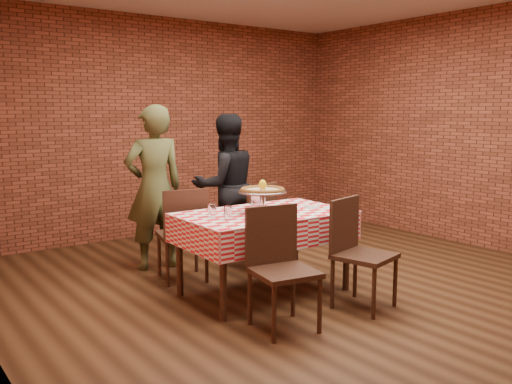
% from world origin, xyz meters
% --- Properties ---
extents(ground, '(6.00, 6.00, 0.00)m').
position_xyz_m(ground, '(0.00, 0.00, 0.00)').
color(ground, black).
rests_on(ground, ground).
extents(back_wall, '(5.50, 0.00, 5.50)m').
position_xyz_m(back_wall, '(0.00, 3.00, 1.45)').
color(back_wall, brown).
rests_on(back_wall, ground).
extents(table, '(1.53, 0.94, 0.75)m').
position_xyz_m(table, '(-0.46, 0.17, 0.38)').
color(table, '#44271A').
rests_on(table, ground).
extents(tablecloth, '(1.57, 0.97, 0.26)m').
position_xyz_m(tablecloth, '(-0.46, 0.17, 0.63)').
color(tablecloth, red).
rests_on(tablecloth, table).
extents(pizza_stand, '(0.58, 0.58, 0.20)m').
position_xyz_m(pizza_stand, '(-0.49, 0.14, 0.86)').
color(pizza_stand, silver).
rests_on(pizza_stand, tablecloth).
extents(pizza, '(0.51, 0.51, 0.03)m').
position_xyz_m(pizza, '(-0.49, 0.14, 0.96)').
color(pizza, beige).
rests_on(pizza, pizza_stand).
extents(lemon, '(0.09, 0.09, 0.09)m').
position_xyz_m(lemon, '(-0.49, 0.14, 1.01)').
color(lemon, yellow).
rests_on(lemon, pizza).
extents(water_glass_left, '(0.07, 0.07, 0.11)m').
position_xyz_m(water_glass_left, '(-0.90, 0.09, 0.81)').
color(water_glass_left, white).
rests_on(water_glass_left, tablecloth).
extents(water_glass_right, '(0.07, 0.07, 0.11)m').
position_xyz_m(water_glass_right, '(-0.96, 0.25, 0.81)').
color(water_glass_right, white).
rests_on(water_glass_right, tablecloth).
extents(side_plate, '(0.15, 0.15, 0.01)m').
position_xyz_m(side_plate, '(0.05, 0.09, 0.76)').
color(side_plate, white).
rests_on(side_plate, tablecloth).
extents(sweetener_packet_a, '(0.05, 0.04, 0.00)m').
position_xyz_m(sweetener_packet_a, '(0.16, 0.00, 0.76)').
color(sweetener_packet_a, white).
rests_on(sweetener_packet_a, tablecloth).
extents(sweetener_packet_b, '(0.05, 0.04, 0.00)m').
position_xyz_m(sweetener_packet_b, '(0.13, -0.02, 0.76)').
color(sweetener_packet_b, white).
rests_on(sweetener_packet_b, tablecloth).
extents(condiment_caddy, '(0.11, 0.09, 0.12)m').
position_xyz_m(condiment_caddy, '(-0.35, 0.46, 0.82)').
color(condiment_caddy, silver).
rests_on(condiment_caddy, tablecloth).
extents(chair_near_left, '(0.52, 0.52, 0.93)m').
position_xyz_m(chair_near_left, '(-0.85, -0.60, 0.47)').
color(chair_near_left, '#44271A').
rests_on(chair_near_left, ground).
extents(chair_near_right, '(0.54, 0.54, 0.93)m').
position_xyz_m(chair_near_right, '(-0.00, -0.64, 0.46)').
color(chair_near_right, '#44271A').
rests_on(chair_near_right, ground).
extents(chair_far_left, '(0.55, 0.55, 0.93)m').
position_xyz_m(chair_far_left, '(-0.86, 0.98, 0.46)').
color(chair_far_left, '#44271A').
rests_on(chair_far_left, ground).
extents(chair_far_right, '(0.51, 0.51, 0.92)m').
position_xyz_m(chair_far_right, '(-0.09, 0.94, 0.46)').
color(chair_far_right, '#44271A').
rests_on(chair_far_right, ground).
extents(diner_olive, '(0.67, 0.48, 1.73)m').
position_xyz_m(diner_olive, '(-0.90, 1.50, 0.87)').
color(diner_olive, '#484C27').
rests_on(diner_olive, ground).
extents(diner_black, '(0.88, 0.73, 1.64)m').
position_xyz_m(diner_black, '(-0.02, 1.48, 0.82)').
color(diner_black, black).
rests_on(diner_black, ground).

